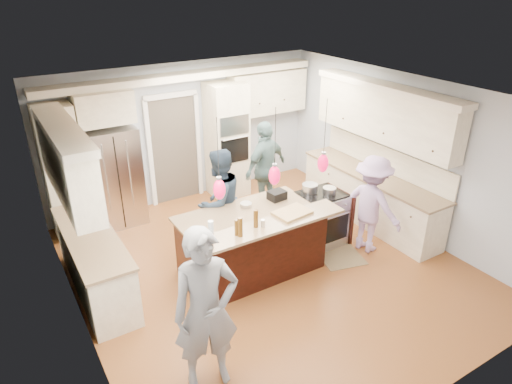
% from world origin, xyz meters
% --- Properties ---
extents(ground_plane, '(6.00, 6.00, 0.00)m').
position_xyz_m(ground_plane, '(0.00, 0.00, 0.00)').
color(ground_plane, '#985B29').
rests_on(ground_plane, ground).
extents(room_shell, '(5.54, 6.04, 2.72)m').
position_xyz_m(room_shell, '(0.00, 0.00, 1.82)').
color(room_shell, '#B2BCC6').
rests_on(room_shell, ground).
extents(refrigerator, '(0.90, 0.70, 1.80)m').
position_xyz_m(refrigerator, '(-1.55, 2.64, 0.90)').
color(refrigerator, '#B7B7BC').
rests_on(refrigerator, ground).
extents(oven_column, '(0.72, 0.69, 2.30)m').
position_xyz_m(oven_column, '(0.75, 2.67, 1.15)').
color(oven_column, '#FEF3CE').
rests_on(oven_column, ground).
extents(back_upper_cabinets, '(5.30, 0.61, 2.54)m').
position_xyz_m(back_upper_cabinets, '(-0.75, 2.76, 1.67)').
color(back_upper_cabinets, '#FEF3CE').
rests_on(back_upper_cabinets, ground).
extents(right_counter_run, '(0.64, 3.10, 2.51)m').
position_xyz_m(right_counter_run, '(2.44, 0.30, 1.06)').
color(right_counter_run, '#FEF3CE').
rests_on(right_counter_run, ground).
extents(left_cabinets, '(0.64, 2.30, 2.51)m').
position_xyz_m(left_cabinets, '(-2.44, 0.80, 1.06)').
color(left_cabinets, '#FEF3CE').
rests_on(left_cabinets, ground).
extents(kitchen_island, '(2.10, 1.46, 1.12)m').
position_xyz_m(kitchen_island, '(-0.25, 0.07, 0.48)').
color(kitchen_island, black).
rests_on(kitchen_island, ground).
extents(island_range, '(0.82, 0.71, 0.92)m').
position_xyz_m(island_range, '(1.16, 0.15, 0.46)').
color(island_range, '#B7B7BC').
rests_on(island_range, ground).
extents(pendant_lights, '(1.75, 0.15, 1.03)m').
position_xyz_m(pendant_lights, '(-0.25, -0.51, 1.80)').
color(pendant_lights, black).
rests_on(pendant_lights, ground).
extents(person_bar_end, '(0.79, 0.61, 1.93)m').
position_xyz_m(person_bar_end, '(-1.75, -1.50, 0.97)').
color(person_bar_end, gray).
rests_on(person_bar_end, ground).
extents(person_far_left, '(1.01, 0.89, 1.74)m').
position_xyz_m(person_far_left, '(-0.37, 0.85, 0.87)').
color(person_far_left, '#27384B').
rests_on(person_far_left, ground).
extents(person_far_right, '(1.13, 0.73, 1.79)m').
position_xyz_m(person_far_right, '(0.97, 1.59, 0.89)').
color(person_far_right, slate).
rests_on(person_far_right, ground).
extents(person_range_side, '(0.83, 1.17, 1.64)m').
position_xyz_m(person_range_side, '(1.69, -0.42, 0.82)').
color(person_range_side, '#B696CA').
rests_on(person_range_side, ground).
extents(floor_rug, '(0.88, 1.10, 0.01)m').
position_xyz_m(floor_rug, '(1.18, -0.25, 0.01)').
color(floor_rug, olive).
rests_on(floor_rug, ground).
extents(water_bottle, '(0.09, 0.09, 0.29)m').
position_xyz_m(water_bottle, '(-1.20, -0.53, 1.27)').
color(water_bottle, silver).
rests_on(water_bottle, kitchen_island).
extents(beer_bottle_a, '(0.07, 0.07, 0.22)m').
position_xyz_m(beer_bottle_a, '(-0.85, -0.55, 1.23)').
color(beer_bottle_a, '#4A2E0D').
rests_on(beer_bottle_a, kitchen_island).
extents(beer_bottle_b, '(0.07, 0.07, 0.27)m').
position_xyz_m(beer_bottle_b, '(-0.82, -0.60, 1.25)').
color(beer_bottle_b, '#4A2E0D').
rests_on(beer_bottle_b, kitchen_island).
extents(beer_bottle_c, '(0.07, 0.07, 0.25)m').
position_xyz_m(beer_bottle_c, '(-0.53, -0.51, 1.25)').
color(beer_bottle_c, '#4A2E0D').
rests_on(beer_bottle_c, kitchen_island).
extents(drink_can, '(0.07, 0.07, 0.10)m').
position_xyz_m(drink_can, '(-0.45, -0.55, 1.17)').
color(drink_can, '#B7B7BC').
rests_on(drink_can, kitchen_island).
extents(cutting_board, '(0.54, 0.41, 0.04)m').
position_xyz_m(cutting_board, '(0.09, -0.47, 1.14)').
color(cutting_board, tan).
rests_on(cutting_board, kitchen_island).
extents(pot_large, '(0.25, 0.25, 0.15)m').
position_xyz_m(pot_large, '(0.99, 0.28, 0.99)').
color(pot_large, '#B7B7BC').
rests_on(pot_large, island_range).
extents(pot_small, '(0.22, 0.22, 0.11)m').
position_xyz_m(pot_small, '(1.23, 0.08, 0.97)').
color(pot_small, '#B7B7BC').
rests_on(pot_small, island_range).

